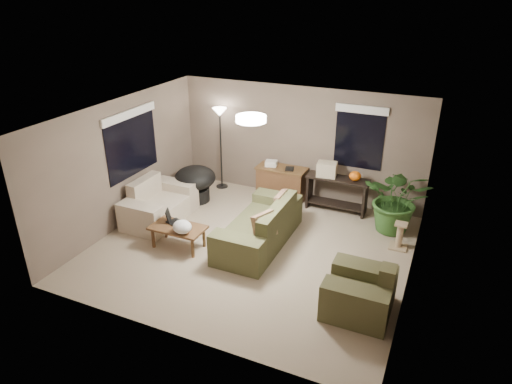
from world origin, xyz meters
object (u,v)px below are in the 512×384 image
at_px(coffee_table, 178,230).
at_px(houseplant, 397,206).
at_px(loveseat, 158,206).
at_px(armchair, 360,293).
at_px(main_sofa, 261,229).
at_px(floor_lamp, 220,122).
at_px(papasan_chair, 195,181).
at_px(desk, 281,183).
at_px(cat_scratching_post, 399,237).
at_px(console_table, 337,191).

relative_size(coffee_table, houseplant, 0.73).
height_order(loveseat, armchair, same).
relative_size(main_sofa, armchair, 2.20).
bearing_deg(floor_lamp, papasan_chair, -101.08).
relative_size(armchair, houseplant, 0.73).
relative_size(loveseat, desk, 1.45).
bearing_deg(cat_scratching_post, console_table, 145.08).
xyz_separation_m(loveseat, papasan_chair, (0.25, 1.06, 0.17)).
bearing_deg(floor_lamp, loveseat, -102.18).
bearing_deg(houseplant, main_sofa, -145.82).
relative_size(armchair, papasan_chair, 0.93).
bearing_deg(papasan_chair, cat_scratching_post, -2.77).
bearing_deg(coffee_table, papasan_chair, 111.57).
bearing_deg(coffee_table, floor_lamp, 101.39).
bearing_deg(houseplant, cat_scratching_post, -74.16).
relative_size(main_sofa, desk, 2.00).
xyz_separation_m(armchair, houseplant, (0.10, 2.67, 0.23)).
xyz_separation_m(coffee_table, cat_scratching_post, (3.70, 1.62, -0.14)).
xyz_separation_m(loveseat, floor_lamp, (0.42, 1.96, 1.30)).
height_order(coffee_table, papasan_chair, papasan_chair).
relative_size(armchair, desk, 0.91).
relative_size(main_sofa, papasan_chair, 2.04).
bearing_deg(floor_lamp, coffee_table, -78.61).
relative_size(console_table, floor_lamp, 0.68).
distance_m(main_sofa, papasan_chair, 2.33).
xyz_separation_m(armchair, papasan_chair, (-4.15, 2.27, 0.17)).
relative_size(desk, houseplant, 0.81).
distance_m(desk, papasan_chair, 1.91).
bearing_deg(armchair, loveseat, 164.69).
xyz_separation_m(papasan_chair, houseplant, (4.25, 0.40, 0.07)).
xyz_separation_m(papasan_chair, floor_lamp, (0.18, 0.90, 1.13)).
bearing_deg(houseplant, papasan_chair, -174.63).
relative_size(coffee_table, console_table, 0.77).
height_order(floor_lamp, houseplant, floor_lamp).
xyz_separation_m(main_sofa, cat_scratching_post, (2.38, 0.88, -0.08)).
bearing_deg(floor_lamp, houseplant, -6.94).
distance_m(main_sofa, coffee_table, 1.52).
bearing_deg(floor_lamp, console_table, -1.98).
height_order(coffee_table, houseplant, houseplant).
bearing_deg(coffee_table, main_sofa, 29.24).
relative_size(loveseat, papasan_chair, 1.48).
height_order(armchair, console_table, armchair).
xyz_separation_m(main_sofa, desk, (-0.35, 1.96, 0.08)).
bearing_deg(loveseat, console_table, 30.04).
xyz_separation_m(armchair, coffee_table, (-3.42, 0.43, 0.06)).
bearing_deg(loveseat, papasan_chair, 76.91).
bearing_deg(coffee_table, desk, 70.18).
distance_m(coffee_table, houseplant, 4.18).
bearing_deg(armchair, floor_lamp, 141.47).
bearing_deg(console_table, cat_scratching_post, -34.92).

